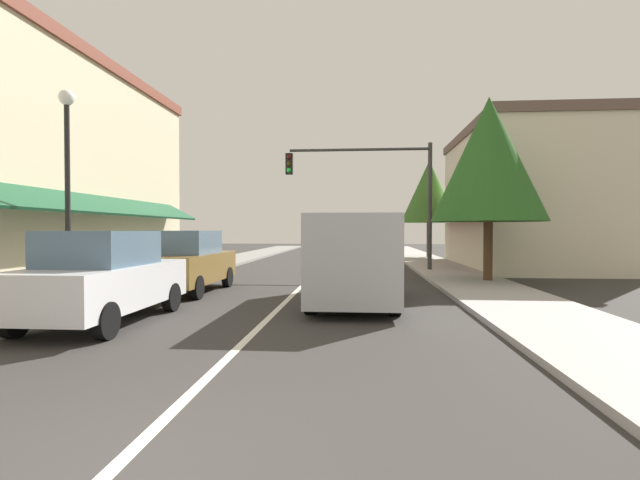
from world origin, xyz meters
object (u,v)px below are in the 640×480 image
object	(u,v)px
van_in_lane	(354,256)
tree_right_far	(429,192)
traffic_signal_mast_arm	(377,182)
tree_right_near	(489,160)
street_lamp_left_near	(67,162)
parked_car_second_left	(186,262)
parked_car_nearest_left	(103,277)

from	to	relation	value
van_in_lane	tree_right_far	world-z (taller)	tree_right_far
traffic_signal_mast_arm	tree_right_near	world-z (taller)	tree_right_near
street_lamp_left_near	tree_right_near	world-z (taller)	tree_right_near
van_in_lane	parked_car_second_left	bearing A→B (deg)	161.68
tree_right_near	tree_right_far	size ratio (longest dim) A/B	1.02
tree_right_far	parked_car_nearest_left	bearing A→B (deg)	-113.70
street_lamp_left_near	tree_right_near	size ratio (longest dim) A/B	0.81
van_in_lane	tree_right_far	size ratio (longest dim) A/B	0.85
parked_car_second_left	traffic_signal_mast_arm	bearing A→B (deg)	52.22
parked_car_nearest_left	tree_right_far	world-z (taller)	tree_right_far
parked_car_nearest_left	traffic_signal_mast_arm	xyz separation A→B (m)	(5.64, 11.61, 2.94)
traffic_signal_mast_arm	street_lamp_left_near	distance (m)	12.34
parked_car_second_left	tree_right_far	world-z (taller)	tree_right_far
van_in_lane	street_lamp_left_near	size ratio (longest dim) A/B	1.03
traffic_signal_mast_arm	tree_right_far	size ratio (longest dim) A/B	1.02
parked_car_nearest_left	tree_right_far	distance (m)	23.10
parked_car_nearest_left	tree_right_far	size ratio (longest dim) A/B	0.67
van_in_lane	street_lamp_left_near	distance (m)	7.07
tree_right_near	tree_right_far	world-z (taller)	tree_right_near
traffic_signal_mast_arm	tree_right_near	xyz separation A→B (m)	(3.53, -4.17, 0.30)
parked_car_second_left	tree_right_near	world-z (taller)	tree_right_near
traffic_signal_mast_arm	parked_car_nearest_left	bearing A→B (deg)	-115.89
van_in_lane	tree_right_near	size ratio (longest dim) A/B	0.84
parked_car_second_left	traffic_signal_mast_arm	size ratio (longest dim) A/B	0.66
traffic_signal_mast_arm	tree_right_near	bearing A→B (deg)	-49.74
parked_car_second_left	van_in_lane	distance (m)	5.07
street_lamp_left_near	parked_car_second_left	bearing A→B (deg)	55.32
parked_car_second_left	parked_car_nearest_left	bearing A→B (deg)	-88.87
parked_car_second_left	traffic_signal_mast_arm	xyz separation A→B (m)	(5.67, 7.14, 2.94)
parked_car_second_left	tree_right_far	size ratio (longest dim) A/B	0.68
parked_car_second_left	van_in_lane	world-z (taller)	van_in_lane
tree_right_near	tree_right_far	bearing A→B (deg)	89.91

